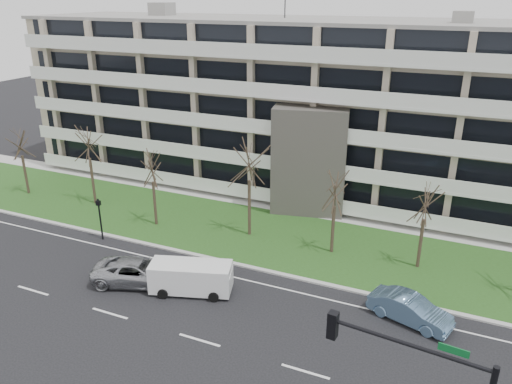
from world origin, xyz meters
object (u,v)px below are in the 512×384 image
at_px(silver_pickup, 139,272).
at_px(white_van, 192,275).
at_px(pedestrian_signal, 100,214).
at_px(blue_sedan, 410,309).

distance_m(silver_pickup, white_van, 3.73).
bearing_deg(silver_pickup, pedestrian_signal, 39.59).
xyz_separation_m(silver_pickup, blue_sedan, (16.52, 2.81, -0.03)).
bearing_deg(blue_sedan, silver_pickup, 116.68).
distance_m(blue_sedan, pedestrian_signal, 22.80).
xyz_separation_m(silver_pickup, pedestrian_signal, (-6.22, 3.94, 1.30)).
bearing_deg(pedestrian_signal, white_van, -26.20).
xyz_separation_m(silver_pickup, white_van, (3.68, 0.47, 0.36)).
relative_size(silver_pickup, blue_sedan, 1.23).
relative_size(silver_pickup, pedestrian_signal, 1.75).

